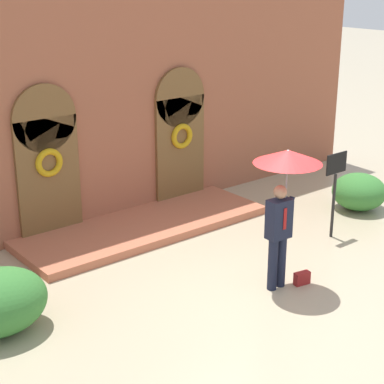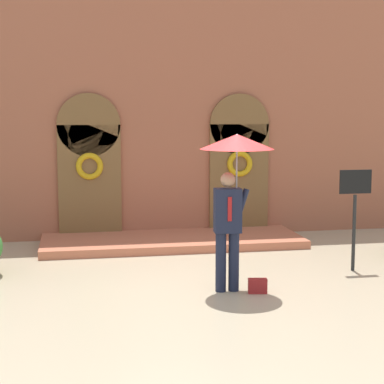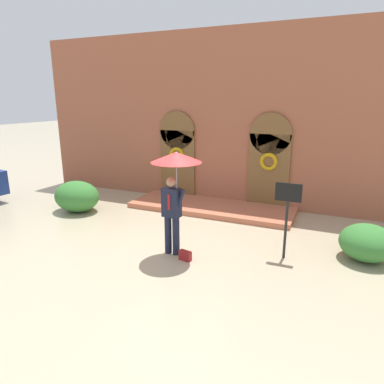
% 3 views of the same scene
% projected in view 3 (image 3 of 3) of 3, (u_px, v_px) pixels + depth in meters
% --- Properties ---
extents(ground_plane, '(80.00, 80.00, 0.00)m').
position_uv_depth(ground_plane, '(168.00, 245.00, 8.32)').
color(ground_plane, tan).
extents(building_facade, '(14.00, 2.30, 5.60)m').
position_uv_depth(building_facade, '(224.00, 123.00, 11.29)').
color(building_facade, '#9E563D').
rests_on(building_facade, ground).
extents(person_with_umbrella, '(1.10, 1.10, 2.36)m').
position_uv_depth(person_with_umbrella, '(175.00, 173.00, 7.36)').
color(person_with_umbrella, '#191E33').
rests_on(person_with_umbrella, ground).
extents(handbag, '(0.30, 0.17, 0.22)m').
position_uv_depth(handbag, '(185.00, 256.00, 7.53)').
color(handbag, maroon).
rests_on(handbag, ground).
extents(sign_post, '(0.56, 0.06, 1.72)m').
position_uv_depth(sign_post, '(287.00, 208.00, 7.38)').
color(sign_post, black).
rests_on(sign_post, ground).
extents(shrub_left, '(1.46, 1.18, 0.97)m').
position_uv_depth(shrub_left, '(77.00, 196.00, 10.75)').
color(shrub_left, '#387A33').
rests_on(shrub_left, ground).
extents(shrub_right, '(1.17, 1.18, 0.80)m').
position_uv_depth(shrub_right, '(367.00, 243.00, 7.50)').
color(shrub_right, '#387A33').
rests_on(shrub_right, ground).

